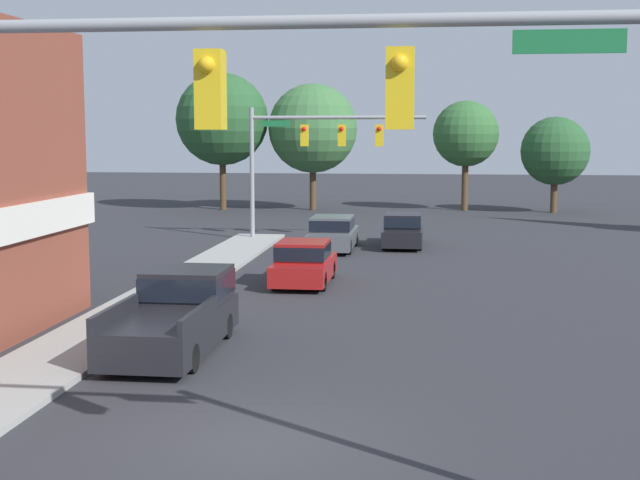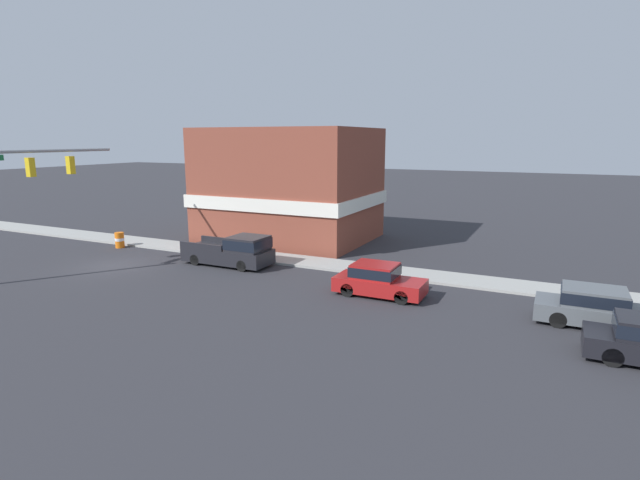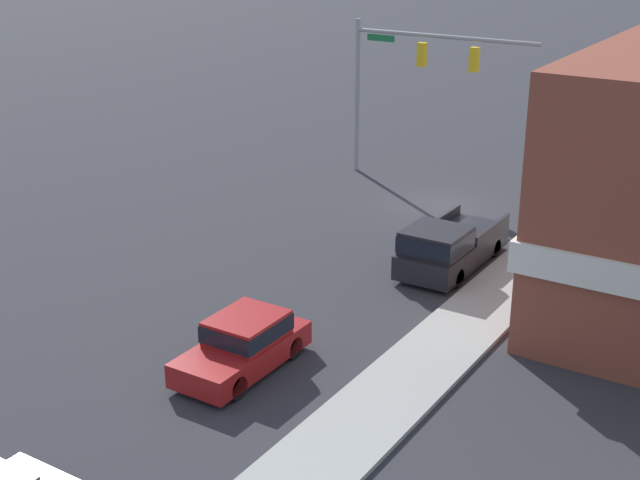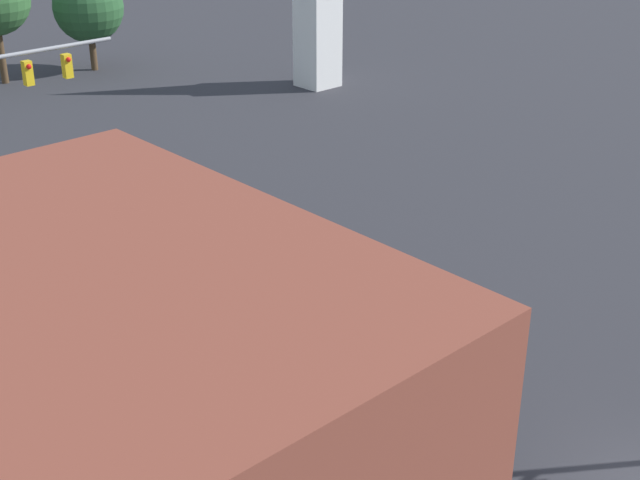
{
  "view_description": "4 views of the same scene",
  "coord_description": "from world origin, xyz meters",
  "views": [
    {
      "loc": [
        2.97,
        -14.53,
        5.32
      ],
      "look_at": [
        0.05,
        8.5,
        2.51
      ],
      "focal_mm": 50.0,
      "sensor_mm": 36.0,
      "label": 1
    },
    {
      "loc": [
        20.49,
        23.56,
        7.43
      ],
      "look_at": [
        -0.57,
        13.38,
        2.66
      ],
      "focal_mm": 28.0,
      "sensor_mm": 36.0,
      "label": 2
    },
    {
      "loc": [
        -15.1,
        33.58,
        12.26
      ],
      "look_at": [
        -1.12,
        11.49,
        2.33
      ],
      "focal_mm": 50.0,
      "sensor_mm": 36.0,
      "label": 3
    },
    {
      "loc": [
        -17.59,
        -6.92,
        14.7
      ],
      "look_at": [
        -0.01,
        12.11,
        2.62
      ],
      "focal_mm": 50.0,
      "sensor_mm": 36.0,
      "label": 4
    }
  ],
  "objects": [
    {
      "name": "construction_barrel",
      "position": [
        -3.9,
        -3.65,
        0.54
      ],
      "size": [
        0.63,
        0.63,
        1.07
      ],
      "color": "orange",
      "rests_on": "ground"
    },
    {
      "name": "pickup_truck_parked",
      "position": [
        -3.25,
        6.46,
        0.91
      ],
      "size": [
        2.11,
        5.41,
        1.84
      ],
      "color": "black",
      "rests_on": "ground"
    },
    {
      "name": "ground_plane",
      "position": [
        0.0,
        0.0,
        0.0
      ],
      "size": [
        200.0,
        200.0,
        0.0
      ],
      "primitive_type": "plane",
      "color": "#2D2D33"
    },
    {
      "name": "sidewalk_curb",
      "position": [
        -5.7,
        0.0,
        0.07
      ],
      "size": [
        2.4,
        60.0,
        0.14
      ],
      "color": "#9E9E99",
      "rests_on": "ground"
    },
    {
      "name": "near_signal_assembly",
      "position": [
        3.09,
        -2.83,
        5.32
      ],
      "size": [
        8.85,
        0.49,
        7.24
      ],
      "color": "gray",
      "rests_on": "ground"
    },
    {
      "name": "car_lead",
      "position": [
        -1.49,
        16.03,
        0.8
      ],
      "size": [
        1.86,
        4.29,
        1.55
      ],
      "color": "black",
      "rests_on": "ground"
    }
  ]
}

